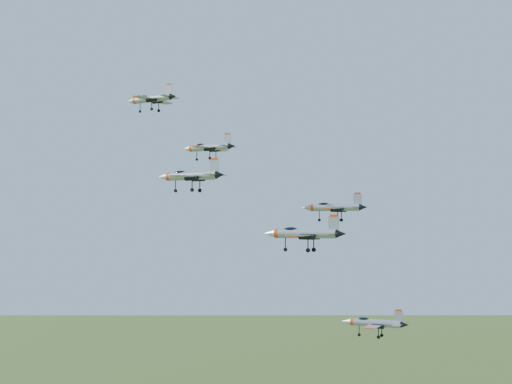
% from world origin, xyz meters
% --- Properties ---
extents(jet_lead, '(13.65, 11.30, 3.65)m').
position_xyz_m(jet_lead, '(-24.12, 10.42, 154.93)').
color(jet_lead, '#9599A0').
extents(jet_left_high, '(12.26, 10.12, 3.28)m').
position_xyz_m(jet_left_high, '(-5.35, 3.06, 142.65)').
color(jet_left_high, '#9599A0').
extents(jet_right_high, '(13.56, 11.16, 3.63)m').
position_xyz_m(jet_right_high, '(0.61, -13.48, 135.84)').
color(jet_right_high, '#9599A0').
extents(jet_left_low, '(12.68, 10.45, 3.39)m').
position_xyz_m(jet_left_low, '(19.52, 6.41, 130.63)').
color(jet_left_low, '#9599A0').
extents(jet_right_low, '(13.59, 11.16, 3.64)m').
position_xyz_m(jet_right_low, '(23.03, -16.88, 126.09)').
color(jet_right_low, '#9599A0').
extents(jet_trail, '(12.02, 9.88, 3.22)m').
position_xyz_m(jet_trail, '(28.26, 2.39, 110.42)').
color(jet_trail, '#9599A0').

